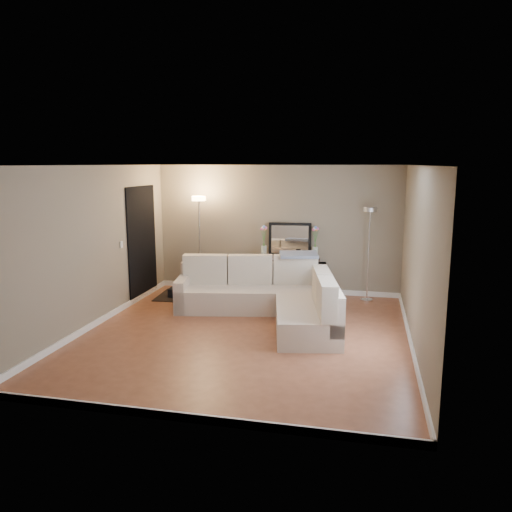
% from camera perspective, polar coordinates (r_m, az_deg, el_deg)
% --- Properties ---
extents(floor, '(5.00, 5.50, 0.01)m').
position_cam_1_polar(floor, '(7.88, -1.27, -8.97)').
color(floor, brown).
rests_on(floor, ground).
extents(ceiling, '(5.00, 5.50, 0.01)m').
position_cam_1_polar(ceiling, '(7.43, -1.36, 10.37)').
color(ceiling, white).
rests_on(ceiling, ground).
extents(wall_back, '(5.00, 0.02, 2.60)m').
position_cam_1_polar(wall_back, '(10.22, 2.38, 3.06)').
color(wall_back, gray).
rests_on(wall_back, ground).
extents(wall_front, '(5.00, 0.02, 2.60)m').
position_cam_1_polar(wall_front, '(4.97, -8.95, -5.05)').
color(wall_front, gray).
rests_on(wall_front, ground).
extents(wall_left, '(0.02, 5.50, 2.60)m').
position_cam_1_polar(wall_left, '(8.50, -17.99, 1.03)').
color(wall_left, gray).
rests_on(wall_left, ground).
extents(wall_right, '(0.02, 5.50, 2.60)m').
position_cam_1_polar(wall_right, '(7.37, 18.00, -0.35)').
color(wall_right, gray).
rests_on(wall_right, ground).
extents(baseboard_back, '(5.00, 0.03, 0.10)m').
position_cam_1_polar(baseboard_back, '(10.43, 2.31, -3.78)').
color(baseboard_back, white).
rests_on(baseboard_back, ground).
extents(baseboard_front, '(5.00, 0.03, 0.10)m').
position_cam_1_polar(baseboard_front, '(5.46, -8.45, -17.72)').
color(baseboard_front, white).
rests_on(baseboard_front, ground).
extents(baseboard_left, '(0.03, 5.50, 0.10)m').
position_cam_1_polar(baseboard_left, '(8.77, -17.39, -7.06)').
color(baseboard_left, white).
rests_on(baseboard_left, ground).
extents(baseboard_right, '(0.03, 5.50, 0.10)m').
position_cam_1_polar(baseboard_right, '(7.69, 17.28, -9.53)').
color(baseboard_right, white).
rests_on(baseboard_right, ground).
extents(doorway, '(0.02, 1.20, 2.20)m').
position_cam_1_polar(doorway, '(10.00, -12.87, 1.48)').
color(doorway, black).
rests_on(doorway, ground).
extents(switch_plate, '(0.02, 0.08, 0.12)m').
position_cam_1_polar(switch_plate, '(9.23, -15.14, 1.27)').
color(switch_plate, white).
rests_on(switch_plate, ground).
extents(sectional_sofa, '(3.17, 2.75, 0.96)m').
position_cam_1_polar(sectional_sofa, '(8.70, 1.87, -4.60)').
color(sectional_sofa, beige).
rests_on(sectional_sofa, floor).
extents(throw_blanket, '(0.77, 0.55, 0.09)m').
position_cam_1_polar(throw_blanket, '(9.23, 4.90, 0.16)').
color(throw_blanket, slate).
rests_on(throw_blanket, sectional_sofa).
extents(console_table, '(1.24, 0.44, 0.75)m').
position_cam_1_polar(console_table, '(10.11, 3.36, -2.08)').
color(console_table, black).
rests_on(console_table, floor).
extents(leaning_mirror, '(0.86, 0.12, 0.67)m').
position_cam_1_polar(leaning_mirror, '(10.13, 3.89, 1.93)').
color(leaning_mirror, black).
rests_on(leaning_mirror, console_table).
extents(table_decor, '(0.52, 0.13, 0.12)m').
position_cam_1_polar(table_decor, '(10.00, 3.79, -0.01)').
color(table_decor, '#DB5326').
rests_on(table_decor, console_table).
extents(flower_vase_left, '(0.14, 0.12, 0.64)m').
position_cam_1_polar(flower_vase_left, '(10.03, 0.90, 1.44)').
color(flower_vase_left, silver).
rests_on(flower_vase_left, console_table).
extents(flower_vase_right, '(0.14, 0.12, 0.64)m').
position_cam_1_polar(flower_vase_right, '(9.97, 6.78, 1.31)').
color(flower_vase_right, silver).
rests_on(flower_vase_right, console_table).
extents(floor_lamp_lit, '(0.30, 0.30, 1.98)m').
position_cam_1_polar(floor_lamp_lit, '(10.19, -6.49, 3.53)').
color(floor_lamp_lit, silver).
rests_on(floor_lamp_lit, floor).
extents(floor_lamp_unlit, '(0.28, 0.28, 1.82)m').
position_cam_1_polar(floor_lamp_unlit, '(9.71, 12.83, 2.32)').
color(floor_lamp_unlit, silver).
rests_on(floor_lamp_unlit, floor).
extents(charcoal_rug, '(1.35, 1.05, 0.02)m').
position_cam_1_polar(charcoal_rug, '(10.13, -7.47, -4.54)').
color(charcoal_rug, black).
rests_on(charcoal_rug, floor).
extents(black_bag, '(0.38, 0.28, 0.24)m').
position_cam_1_polar(black_bag, '(10.08, -8.83, -4.30)').
color(black_bag, black).
rests_on(black_bag, charcoal_rug).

